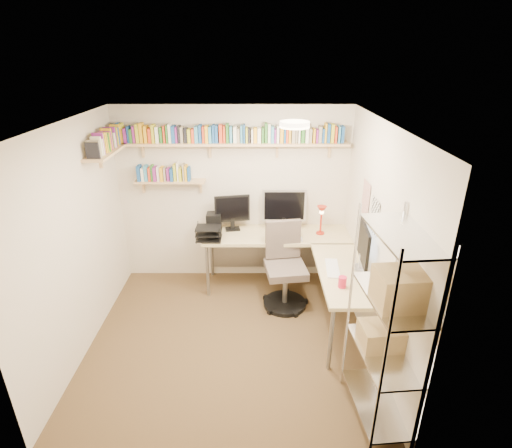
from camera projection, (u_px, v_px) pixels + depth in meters
The scene contains 6 objects.
ground at pixel (229, 337), 4.74m from camera, with size 3.20×3.20×0.00m, color #47331E.
room_shell at pixel (226, 217), 4.12m from camera, with size 3.24×3.04×2.52m.
wall_shelves at pixel (198, 144), 5.12m from camera, with size 3.12×1.09×0.80m.
corner_desk at pixel (285, 243), 5.26m from camera, with size 2.17×2.07×1.41m.
office_chair at pixel (285, 272), 5.21m from camera, with size 0.60×0.60×1.13m.
wire_rack at pixel (391, 315), 3.26m from camera, with size 0.49×0.88×1.97m.
Camera 1 is at (0.32, -3.81, 3.12)m, focal length 28.00 mm.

